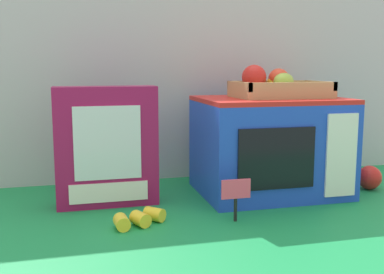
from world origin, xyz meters
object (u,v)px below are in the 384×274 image
Objects in this scene: price_sign at (236,194)px; food_groups_crate at (275,86)px; loose_toy_apple at (369,177)px; toy_microwave at (270,146)px; loose_toy_banana at (139,218)px; cookie_set_box at (107,147)px.

food_groups_crate is at bearing 49.59° from price_sign.
food_groups_crate is 3.64× the size of loose_toy_apple.
toy_microwave reaches higher than price_sign.
loose_toy_apple is at bearing 19.77° from price_sign.
loose_toy_banana is at bearing 172.52° from price_sign.
food_groups_crate is at bearing 167.23° from loose_toy_apple.
toy_microwave is 0.32m from loose_toy_apple.
toy_microwave is 3.93× the size of price_sign.
loose_toy_apple is at bearing -2.83° from cookie_set_box.
loose_toy_apple is at bearing -12.77° from food_groups_crate.
cookie_set_box reaches higher than price_sign.
toy_microwave is 1.28× the size of cookie_set_box.
toy_microwave is 0.29m from price_sign.
cookie_set_box is at bearing -179.31° from toy_microwave.
food_groups_crate is 0.39m from price_sign.
loose_toy_apple is (0.28, -0.06, -0.27)m from food_groups_crate.
toy_microwave is at bearing 50.34° from price_sign.
cookie_set_box is at bearing 107.41° from loose_toy_banana.
loose_toy_banana is 1.78× the size of loose_toy_apple.
food_groups_crate reaches higher than toy_microwave.
food_groups_crate reaches higher than cookie_set_box.
food_groups_crate is 0.83× the size of cookie_set_box.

